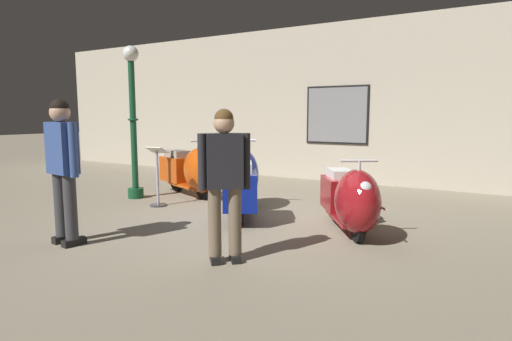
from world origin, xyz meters
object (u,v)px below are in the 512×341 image
Objects in this scene: scooter_0 at (194,171)px; visitor_1 at (224,175)px; lamppost at (133,117)px; info_stanchion at (158,182)px; visitor_0 at (63,162)px; scooter_2 at (351,200)px; scooter_1 at (240,180)px.

scooter_0 is 1.16× the size of visitor_1.
lamppost is at bearing 17.60° from visitor_1.
scooter_0 is 0.95m from info_stanchion.
visitor_1 is at bearing -70.16° from visitor_0.
scooter_2 is at bearing -0.59° from info_stanchion.
scooter_2 is 1.87m from visitor_1.
scooter_1 is 0.67× the size of lamppost.
lamppost is at bearing -120.99° from scooter_0.
info_stanchion is (0.84, -0.30, -1.06)m from lamppost.
scooter_0 is 0.67× the size of lamppost.
visitor_1 is at bearing -59.47° from scooter_2.
scooter_2 is at bearing -132.53° from scooter_1.
visitor_0 is 1.08× the size of visitor_1.
scooter_2 is 3.48m from visitor_0.
visitor_0 is at bearing 127.85° from scooter_1.
scooter_0 is 0.99× the size of scooter_1.
visitor_0 reaches higher than visitor_1.
info_stanchion is at bearing -68.52° from scooter_0.
visitor_0 reaches higher than scooter_2.
scooter_2 is 4.29m from lamppost.
info_stanchion is (-0.00, -0.95, -0.08)m from scooter_0.
scooter_2 is at bearing 5.18° from scooter_0.
lamppost is (-0.84, -0.64, 0.99)m from scooter_0.
visitor_1 reaches higher than info_stanchion.
info_stanchion is at bearing -19.72° from lamppost.
scooter_1 is at bearing -133.74° from scooter_2.
scooter_2 is at bearing -45.89° from visitor_0.
visitor_1 is at bearing -30.35° from lamppost.
info_stanchion is (-1.44, -0.30, -0.10)m from scooter_1.
scooter_0 is at bearing -140.04° from scooter_2.
scooter_2 is 3.31m from info_stanchion.
lamppost reaches higher than scooter_2.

